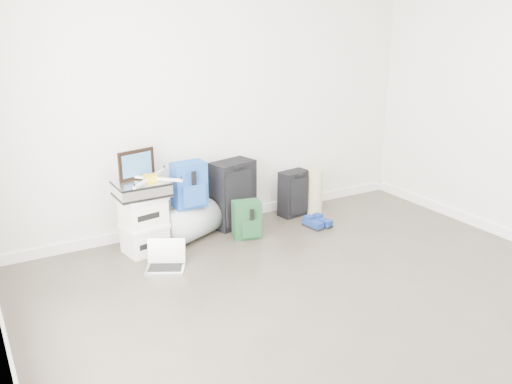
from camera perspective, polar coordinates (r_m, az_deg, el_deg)
ground at (r=3.93m, az=13.03°, el=-14.62°), size 5.00×5.00×0.00m
room_envelope at (r=3.35m, az=14.95°, el=11.15°), size 4.52×5.02×2.71m
boxes_stack at (r=5.06m, az=-11.70°, el=-3.30°), size 0.43×0.37×0.55m
briefcase at (r=4.95m, az=-11.95°, el=0.34°), size 0.47×0.35×0.13m
painting at (r=4.98m, az=-12.46°, el=2.85°), size 0.36×0.11×0.27m
drone at (r=4.92m, az=-11.07°, el=1.47°), size 0.45×0.45×0.06m
duffel_bag at (r=5.30m, az=-6.98°, el=-3.20°), size 0.66×0.55×0.35m
blue_backpack at (r=5.14m, az=-7.01°, el=0.67°), size 0.32×0.24×0.44m
large_suitcase at (r=5.54m, az=-2.43°, el=-0.24°), size 0.49×0.38×0.69m
green_backpack at (r=5.30m, az=-0.94°, el=-2.99°), size 0.30×0.25×0.37m
carry_on at (r=5.87m, az=4.04°, el=-0.15°), size 0.34×0.25×0.50m
shoes at (r=5.65m, az=6.46°, el=-3.28°), size 0.25×0.25×0.08m
rolled_rug at (r=5.94m, az=6.21°, el=0.02°), size 0.16×0.16×0.50m
laptop at (r=4.81m, az=-9.48°, el=-7.18°), size 0.40×0.37×0.23m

